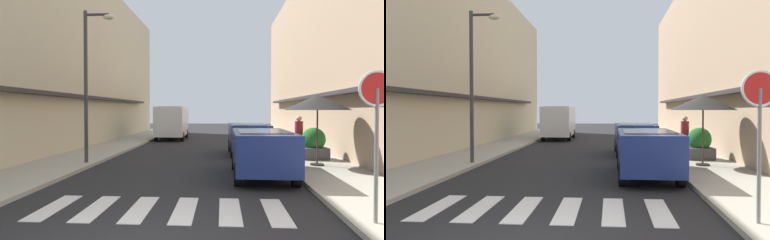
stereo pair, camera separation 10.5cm
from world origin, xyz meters
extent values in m
plane|color=#232326|center=(0.00, 14.74, 0.00)|extent=(81.05, 81.05, 0.00)
cube|color=#ADA899|center=(-4.83, 14.74, 0.06)|extent=(2.56, 51.58, 0.12)
cube|color=#ADA899|center=(4.83, 14.74, 0.06)|extent=(2.56, 51.58, 0.12)
cube|color=beige|center=(-8.61, 15.58, 5.14)|extent=(5.00, 35.16, 10.28)
cube|color=#332D2D|center=(-5.86, 15.58, 2.80)|extent=(0.50, 24.61, 0.16)
cube|color=tan|center=(8.61, 15.58, 5.24)|extent=(5.00, 35.16, 10.48)
cube|color=#332D2D|center=(5.86, 15.58, 2.80)|extent=(0.50, 24.61, 0.16)
cube|color=silver|center=(-2.38, 2.63, 0.01)|extent=(0.45, 2.20, 0.01)
cube|color=silver|center=(-1.43, 2.63, 0.01)|extent=(0.45, 2.20, 0.01)
cube|color=silver|center=(-0.48, 2.63, 0.01)|extent=(0.45, 2.20, 0.01)
cube|color=silver|center=(0.47, 2.63, 0.01)|extent=(0.45, 2.20, 0.01)
cube|color=silver|center=(1.42, 2.63, 0.01)|extent=(0.45, 2.20, 0.01)
cube|color=silver|center=(2.38, 2.63, 0.01)|extent=(0.45, 2.20, 0.01)
cube|color=navy|center=(2.50, 6.76, 0.89)|extent=(1.78, 4.47, 1.13)
cube|color=black|center=(2.50, 6.54, 1.19)|extent=(1.49, 2.51, 0.56)
cylinder|color=black|center=(1.72, 8.24, 0.32)|extent=(0.22, 0.64, 0.64)
cylinder|color=black|center=(3.31, 8.23, 0.32)|extent=(0.22, 0.64, 0.64)
cylinder|color=black|center=(1.70, 5.29, 0.32)|extent=(0.22, 0.64, 0.64)
cylinder|color=black|center=(3.29, 5.28, 0.32)|extent=(0.22, 0.64, 0.64)
cube|color=navy|center=(2.50, 12.91, 0.89)|extent=(1.82, 4.11, 1.13)
cube|color=black|center=(2.50, 12.71, 1.19)|extent=(1.51, 2.31, 0.56)
cylinder|color=black|center=(1.69, 14.25, 0.32)|extent=(0.23, 0.64, 0.64)
cylinder|color=black|center=(3.28, 14.27, 0.32)|extent=(0.23, 0.64, 0.64)
cylinder|color=black|center=(1.73, 11.55, 0.32)|extent=(0.23, 0.64, 0.64)
cylinder|color=black|center=(3.32, 11.58, 0.32)|extent=(0.23, 0.64, 0.64)
cube|color=silver|center=(-2.35, 22.18, 1.34)|extent=(2.02, 5.42, 2.03)
cube|color=black|center=(-2.35, 21.91, 2.09)|extent=(1.68, 3.04, 0.56)
cylinder|color=black|center=(-3.27, 23.95, 0.32)|extent=(0.23, 0.64, 0.64)
cylinder|color=black|center=(-1.48, 23.97, 0.32)|extent=(0.23, 0.64, 0.64)
cylinder|color=black|center=(-3.22, 20.39, 0.32)|extent=(0.23, 0.64, 0.64)
cylinder|color=black|center=(-1.43, 20.41, 0.32)|extent=(0.23, 0.64, 0.64)
cylinder|color=slate|center=(3.96, 1.58, 1.31)|extent=(0.07, 0.07, 2.37)
cylinder|color=red|center=(3.96, 1.58, 2.49)|extent=(0.64, 0.03, 0.64)
torus|color=white|center=(3.96, 1.58, 2.49)|extent=(0.65, 0.05, 0.65)
cylinder|color=#38383D|center=(-3.91, 8.81, 3.00)|extent=(0.14, 0.14, 5.75)
cylinder|color=#38383D|center=(-3.46, 8.81, 5.72)|extent=(0.90, 0.10, 0.10)
ellipsoid|color=beige|center=(-3.01, 8.81, 5.62)|extent=(0.44, 0.28, 0.20)
cylinder|color=#262626|center=(4.69, 8.72, 0.15)|extent=(0.48, 0.48, 0.06)
cylinder|color=#4C3823|center=(4.69, 8.72, 1.26)|extent=(0.06, 0.06, 2.27)
cone|color=black|center=(4.69, 8.72, 2.39)|extent=(2.36, 2.36, 0.55)
cube|color=#4C4C4C|center=(4.99, 10.56, 0.36)|extent=(1.07, 1.07, 0.47)
sphere|color=#236628|center=(4.99, 10.56, 0.93)|extent=(0.96, 0.96, 0.96)
cylinder|color=#282B33|center=(4.50, 11.05, 0.55)|extent=(0.26, 0.26, 0.85)
cylinder|color=maroon|center=(4.50, 11.05, 1.31)|extent=(0.34, 0.34, 0.68)
sphere|color=tan|center=(4.50, 11.05, 1.77)|extent=(0.23, 0.23, 0.23)
camera|label=1|loc=(1.26, -5.33, 2.11)|focal=35.70mm
camera|label=2|loc=(1.36, -5.32, 2.11)|focal=35.70mm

